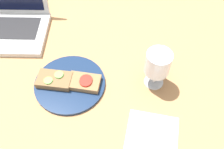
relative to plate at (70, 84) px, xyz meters
The scene contains 7 objects.
wooden_table 6.51cm from the plate, ahead, with size 140.00×140.00×3.00cm, color #B27F51.
plate is the anchor object (origin of this frame).
sandwich_with_tomato 5.27cm from the plate, ahead, with size 11.14×8.10×2.49cm.
sandwich_with_cucumber 5.20cm from the plate, behind, with size 11.89×7.98×2.56cm.
wine_glass 29.43cm from the plate, ahead, with size 7.90×7.90×14.07cm.
laptop 40.03cm from the plate, 138.52° to the left, with size 35.97×26.61×22.61cm.
napkin 31.28cm from the plate, 33.55° to the right, with size 14.89×13.86×0.40cm, color white.
Camera 1 is at (8.90, -45.61, 72.07)cm, focal length 40.00 mm.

